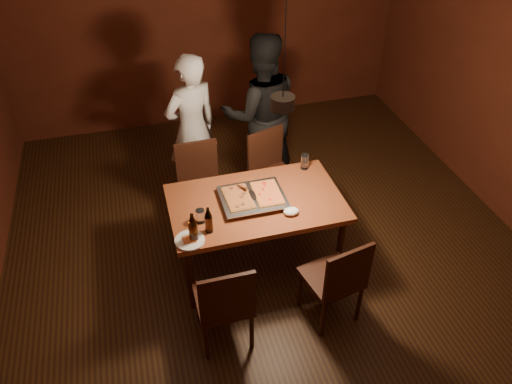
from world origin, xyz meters
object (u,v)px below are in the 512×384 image
object	(u,v)px
diner_dark	(261,114)
pendant_lamp	(283,101)
chair_far_left	(200,178)
chair_near_left	(225,299)
pizza_tray	(253,199)
dining_table	(256,208)
diner_white	(192,129)
beer_bottle_b	(209,220)
beer_bottle_a	(193,228)
plate_slice	(190,240)
chair_far_right	(271,165)
chair_near_right	(339,275)

from	to	relation	value
diner_dark	pendant_lamp	distance (m)	1.67
chair_far_left	diner_dark	distance (m)	0.98
chair_near_left	pizza_tray	world-z (taller)	chair_near_left
dining_table	pendant_lamp	size ratio (longest dim) A/B	1.36
diner_white	beer_bottle_b	bearing A→B (deg)	63.02
chair_near_left	diner_white	distance (m)	2.08
dining_table	chair_far_left	world-z (taller)	chair_far_left
diner_dark	beer_bottle_a	bearing A→B (deg)	62.45
chair_near_left	beer_bottle_b	world-z (taller)	beer_bottle_b
chair_far_left	chair_near_left	world-z (taller)	same
dining_table	pizza_tray	size ratio (longest dim) A/B	2.73
pizza_tray	plate_slice	distance (m)	0.71
dining_table	chair_far_right	world-z (taller)	chair_far_right
chair_far_right	chair_near_left	bearing A→B (deg)	44.51
diner_dark	diner_white	bearing A→B (deg)	4.63
chair_far_left	plate_slice	world-z (taller)	chair_far_left
diner_dark	chair_far_right	bearing A→B (deg)	91.40
pendant_lamp	diner_white	bearing A→B (deg)	109.92
chair_near_right	dining_table	bearing A→B (deg)	107.33
chair_far_left	pizza_tray	world-z (taller)	chair_far_left
diner_white	diner_dark	bearing A→B (deg)	157.83
plate_slice	diner_white	bearing A→B (deg)	79.46
beer_bottle_b	plate_slice	bearing A→B (deg)	-157.34
chair_far_left	chair_near_right	world-z (taller)	same
chair_near_right	diner_dark	xyz separation A→B (m)	(-0.05, 2.07, 0.34)
plate_slice	diner_white	size ratio (longest dim) A/B	0.15
chair_near_left	pizza_tray	bearing A→B (deg)	61.98
pizza_tray	beer_bottle_b	size ratio (longest dim) A/B	2.27
chair_far_right	pizza_tray	distance (m)	0.90
beer_bottle_a	diner_dark	xyz separation A→B (m)	(1.00, 1.60, -0.01)
chair_near_left	beer_bottle_b	bearing A→B (deg)	89.92
plate_slice	diner_white	distance (m)	1.62
dining_table	chair_far_right	distance (m)	0.88
dining_table	chair_far_right	xyz separation A→B (m)	(0.37, 0.78, -0.14)
chair_near_right	diner_white	xyz separation A→B (m)	(-0.79, 2.07, 0.27)
chair_far_right	pizza_tray	bearing A→B (deg)	44.85
beer_bottle_a	beer_bottle_b	bearing A→B (deg)	28.47
beer_bottle_b	diner_white	xyz separation A→B (m)	(0.12, 1.52, -0.06)
plate_slice	chair_far_left	bearing A→B (deg)	76.41
chair_near_left	beer_bottle_a	size ratio (longest dim) A/B	1.78
diner_dark	pendant_lamp	size ratio (longest dim) A/B	1.59
chair_near_left	diner_dark	bearing A→B (deg)	67.35
beer_bottle_b	chair_far_right	bearing A→B (deg)	51.47
beer_bottle_a	plate_slice	world-z (taller)	beer_bottle_a
beer_bottle_b	dining_table	bearing A→B (deg)	30.21
dining_table	plate_slice	world-z (taller)	plate_slice
chair_far_left	diner_white	distance (m)	0.57
chair_near_right	pendant_lamp	distance (m)	1.43
chair_far_left	chair_far_right	distance (m)	0.75
chair_far_right	pendant_lamp	bearing A→B (deg)	59.45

